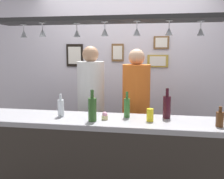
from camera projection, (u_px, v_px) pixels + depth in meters
The scene contains 23 objects.
back_wall at pixel (123, 75), 3.92m from camera, with size 4.40×0.06×2.60m, color silver.
bar_counter at pixel (101, 156), 2.45m from camera, with size 2.70×0.55×0.99m.
overhead_glass_rack at pixel (105, 20), 2.46m from camera, with size 2.20×0.36×0.04m, color black.
hanging_wineglass_far_left at pixel (24, 34), 2.69m from camera, with size 0.07×0.07×0.13m.
hanging_wineglass_left at pixel (42, 32), 2.51m from camera, with size 0.07×0.07×0.13m.
hanging_wineglass_center_left at pixel (77, 33), 2.56m from camera, with size 0.07×0.07×0.13m.
hanging_wineglass_center at pixel (105, 32), 2.43m from camera, with size 0.07×0.07×0.13m.
hanging_wineglass_center_right at pixel (137, 31), 2.38m from camera, with size 0.07×0.07×0.13m.
hanging_wineglass_right at pixel (169, 31), 2.34m from camera, with size 0.07×0.07×0.13m.
hanging_wineglass_far_right at pixel (201, 31), 2.36m from camera, with size 0.07×0.07×0.13m.
person_middle_white_patterned_shirt at pixel (91, 100), 3.31m from camera, with size 0.34×0.34×1.72m.
person_right_orange_shirt at pixel (136, 103), 3.22m from camera, with size 0.34×0.34×1.68m.
bottle_beer_green_import at pixel (127, 107), 2.60m from camera, with size 0.06×0.06×0.26m.
bottle_beer_brown_stubby at pixel (220, 119), 2.28m from camera, with size 0.07×0.07×0.18m.
bottle_soda_clear at pixel (61, 107), 2.64m from camera, with size 0.06×0.06×0.23m.
bottle_champagne_green at pixel (92, 109), 2.46m from camera, with size 0.08×0.08×0.30m.
bottle_wine_dark_red at pixel (167, 106), 2.57m from camera, with size 0.08×0.08×0.30m.
drink_can at pixel (150, 115), 2.46m from camera, with size 0.07×0.07×0.12m, color yellow.
cupcake at pixel (105, 116), 2.52m from camera, with size 0.06×0.06×0.08m.
picture_frame_upper_small at pixel (161, 43), 3.72m from camera, with size 0.22×0.02×0.18m.
picture_frame_caricature at pixel (75, 55), 3.96m from camera, with size 0.26×0.02×0.34m.
picture_frame_lower_pair at pixel (158, 61), 3.76m from camera, with size 0.30×0.02×0.18m.
picture_frame_crest at pixel (118, 53), 3.85m from camera, with size 0.18×0.02×0.26m.
Camera 1 is at (0.49, -2.79, 1.65)m, focal length 41.68 mm.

